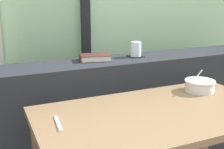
{
  "coord_description": "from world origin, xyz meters",
  "views": [
    {
      "loc": [
        -0.79,
        -1.24,
        1.26
      ],
      "look_at": [
        -0.07,
        0.38,
        0.78
      ],
      "focal_mm": 46.8,
      "sensor_mm": 36.0,
      "label": 1
    }
  ],
  "objects": [
    {
      "name": "fork_utensil",
      "position": [
        -0.51,
        0.01,
        0.69
      ],
      "size": [
        0.03,
        0.17,
        0.01
      ],
      "primitive_type": "cube",
      "rotation": [
        0.0,
        0.0,
        -0.1
      ],
      "color": "silver",
      "rests_on": "breakfast_table"
    },
    {
      "name": "soup_bowl",
      "position": [
        0.41,
        0.12,
        0.72
      ],
      "size": [
        0.19,
        0.19,
        0.15
      ],
      "color": "silver",
      "rests_on": "breakfast_table"
    },
    {
      "name": "juice_glass",
      "position": [
        0.2,
        0.58,
        0.88
      ],
      "size": [
        0.07,
        0.07,
        0.1
      ],
      "color": "white",
      "rests_on": "coaster_square"
    },
    {
      "name": "closed_book",
      "position": [
        -0.11,
        0.58,
        0.85
      ],
      "size": [
        0.23,
        0.17,
        0.04
      ],
      "color": "#47231E",
      "rests_on": "dark_console_ledge"
    },
    {
      "name": "dark_console_ledge",
      "position": [
        0.0,
        0.55,
        0.42
      ],
      "size": [
        2.8,
        0.33,
        0.83
      ],
      "primitive_type": "cube",
      "color": "#23262B",
      "rests_on": "ground"
    },
    {
      "name": "coaster_square",
      "position": [
        0.2,
        0.58,
        0.83
      ],
      "size": [
        0.1,
        0.1,
        0.0
      ],
      "primitive_type": "cube",
      "color": "black",
      "rests_on": "dark_console_ledge"
    },
    {
      "name": "breakfast_table",
      "position": [
        0.0,
        -0.05,
        0.58
      ],
      "size": [
        1.26,
        0.68,
        0.68
      ],
      "color": "brown",
      "rests_on": "ground"
    }
  ]
}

